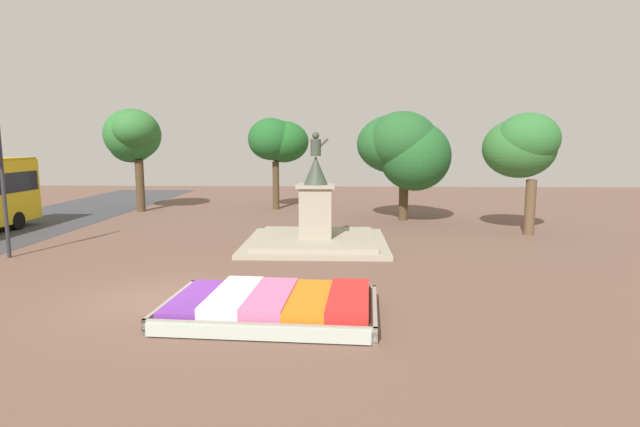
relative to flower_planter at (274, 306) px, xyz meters
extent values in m
plane|color=brown|center=(-3.38, 1.12, -0.27)|extent=(72.29, 72.29, 0.00)
cube|color=#38281C|center=(-0.07, 0.06, -0.10)|extent=(5.25, 3.34, 0.34)
cube|color=gray|center=(-0.17, -1.51, -0.08)|extent=(5.27, 0.42, 0.38)
cube|color=gray|center=(0.02, 1.62, -0.08)|extent=(5.27, 0.42, 0.38)
cube|color=gray|center=(-2.65, 0.21, -0.08)|extent=(0.29, 3.24, 0.38)
cube|color=gray|center=(2.51, -0.10, -0.08)|extent=(0.29, 3.24, 0.38)
cube|color=#72339E|center=(-2.02, 0.17, 0.13)|extent=(1.14, 2.89, 0.13)
cube|color=white|center=(-1.04, 0.12, 0.20)|extent=(1.14, 2.89, 0.27)
cube|color=#D86699|center=(-0.07, 0.06, 0.20)|extent=(1.14, 2.89, 0.25)
cube|color=orange|center=(0.90, 0.00, 0.18)|extent=(1.14, 2.89, 0.22)
cube|color=red|center=(1.88, -0.06, 0.21)|extent=(1.14, 2.89, 0.28)
cube|color=#B2BCAD|center=(-0.17, -1.56, -0.08)|extent=(5.01, 0.50, 0.30)
cube|color=#A09681|center=(0.65, 8.88, -0.18)|extent=(5.94, 5.94, 0.18)
cube|color=#9D937F|center=(0.65, 8.88, 0.00)|extent=(4.98, 4.98, 0.18)
cube|color=#9E937F|center=(0.65, 8.88, 1.13)|extent=(1.34, 1.34, 2.09)
cube|color=#9E937F|center=(0.65, 8.88, 2.24)|extent=(1.59, 1.59, 0.12)
cone|color=#384233|center=(0.65, 8.88, 2.89)|extent=(1.01, 1.01, 1.19)
cylinder|color=#384233|center=(0.65, 8.88, 3.84)|extent=(0.43, 0.43, 0.69)
sphere|color=#384233|center=(0.65, 8.88, 4.33)|extent=(0.30, 0.30, 0.30)
cylinder|color=#384233|center=(0.92, 8.93, 3.97)|extent=(0.55, 0.20, 0.52)
cylinder|color=#2D2D33|center=(-10.84, 6.04, 2.53)|extent=(0.14, 0.14, 5.59)
cylinder|color=black|center=(-14.40, 11.98, 0.18)|extent=(0.29, 0.90, 0.90)
cylinder|color=#4C3823|center=(-2.46, 20.20, 1.28)|extent=(0.42, 0.42, 3.10)
ellipsoid|color=#205F25|center=(-2.00, 20.67, 4.09)|extent=(3.30, 3.34, 2.68)
ellipsoid|color=#205C26|center=(-2.74, 20.20, 4.26)|extent=(2.94, 2.95, 2.69)
cylinder|color=#4C3823|center=(-10.88, 18.87, 1.34)|extent=(0.52, 0.52, 3.22)
ellipsoid|color=#306D31|center=(-10.73, 18.27, 4.84)|extent=(2.70, 2.83, 2.25)
ellipsoid|color=#2D6D30|center=(-11.34, 19.23, 4.52)|extent=(3.47, 3.63, 3.22)
ellipsoid|color=#2C6E33|center=(-11.46, 19.29, 3.95)|extent=(2.73, 2.83, 2.32)
cylinder|color=brown|center=(10.60, 11.57, 1.03)|extent=(0.48, 0.48, 2.59)
ellipsoid|color=#2E6C31|center=(10.30, 11.56, 4.20)|extent=(2.88, 2.64, 2.40)
ellipsoid|color=#316D30|center=(10.11, 12.06, 3.78)|extent=(3.37, 3.28, 2.80)
cylinder|color=#4C3823|center=(5.24, 15.92, 0.86)|extent=(0.51, 0.51, 2.26)
ellipsoid|color=#255E2A|center=(4.72, 15.76, 3.96)|extent=(4.24, 4.18, 3.22)
ellipsoid|color=#225A28|center=(5.70, 15.12, 3.31)|extent=(3.80, 4.12, 3.71)
ellipsoid|color=#245929|center=(5.01, 15.04, 4.11)|extent=(3.69, 3.73, 3.17)
camera|label=1|loc=(1.61, -11.95, 4.05)|focal=28.00mm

